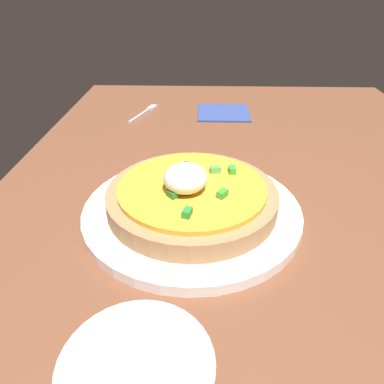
# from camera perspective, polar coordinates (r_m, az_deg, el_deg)

# --- Properties ---
(dining_table) EXTENTS (1.13, 0.73, 0.03)m
(dining_table) POSITION_cam_1_polar(r_m,az_deg,el_deg) (0.46, 11.30, -4.34)
(dining_table) COLOR brown
(dining_table) RESTS_ON ground
(plate) EXTENTS (0.26, 0.26, 0.01)m
(plate) POSITION_cam_1_polar(r_m,az_deg,el_deg) (0.43, -0.00, -3.00)
(plate) COLOR white
(plate) RESTS_ON dining_table
(pizza) EXTENTS (0.20, 0.20, 0.06)m
(pizza) POSITION_cam_1_polar(r_m,az_deg,el_deg) (0.42, -0.06, -0.52)
(pizza) COLOR #AE7F52
(pizza) RESTS_ON plate
(fork) EXTENTS (0.11, 0.05, 0.01)m
(fork) POSITION_cam_1_polar(r_m,az_deg,el_deg) (0.77, -7.53, 12.70)
(fork) COLOR #B7B7BC
(fork) RESTS_ON dining_table
(napkin) EXTENTS (0.11, 0.11, 0.00)m
(napkin) POSITION_cam_1_polar(r_m,az_deg,el_deg) (0.77, 5.10, 12.66)
(napkin) COLOR #33478E
(napkin) RESTS_ON dining_table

